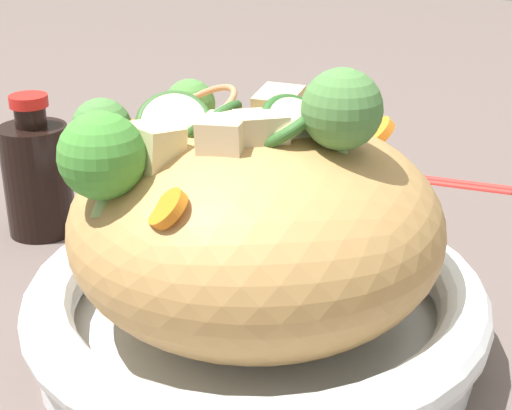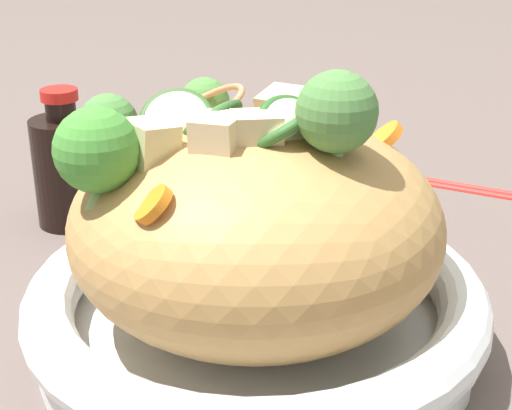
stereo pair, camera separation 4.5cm
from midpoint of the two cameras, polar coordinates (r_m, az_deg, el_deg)
The scene contains 9 objects.
ground_plane at distance 0.50m, azimuth -2.64°, elevation -10.31°, with size 3.00×3.00×0.00m, color #594C48.
serving_bowl at distance 0.49m, azimuth -2.70°, elevation -7.69°, with size 0.28×0.28×0.05m.
noodle_heap at distance 0.46m, azimuth -2.85°, elevation -1.48°, with size 0.22×0.22×0.14m.
broccoli_florets at distance 0.43m, azimuth -7.89°, elevation 5.42°, with size 0.18×0.19×0.08m.
carrot_coins at distance 0.45m, azimuth -6.39°, elevation 4.52°, with size 0.19×0.15×0.03m.
zucchini_slices at distance 0.43m, azimuth -4.18°, elevation 5.80°, with size 0.07×0.12×0.04m.
chicken_chunks at distance 0.42m, azimuth -5.40°, elevation 5.38°, with size 0.11×0.08×0.03m.
soy_sauce_bottle at distance 0.66m, azimuth -17.61°, elevation 2.01°, with size 0.05×0.05×0.12m.
chopsticks_pair at distance 0.77m, azimuth 8.25°, elevation 2.28°, with size 0.06×0.23×0.01m.
Camera 1 is at (0.36, 0.21, 0.28)m, focal length 54.70 mm.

